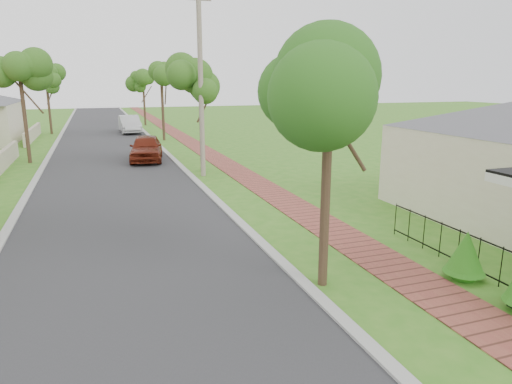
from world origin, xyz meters
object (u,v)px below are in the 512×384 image
parked_car_red (146,148)px  near_tree (330,79)px  utility_pole (201,86)px  parked_car_white (130,124)px

parked_car_red → near_tree: 19.47m
parked_car_red → utility_pole: size_ratio=0.52×
near_tree → utility_pole: 13.41m
utility_pole → near_tree: bearing=-90.9°
parked_car_red → near_tree: (2.00, -18.96, 3.96)m
parked_car_white → utility_pole: bearing=-86.8°
parked_car_white → near_tree: 35.18m
parked_car_red → near_tree: near_tree is taller
parked_car_red → utility_pole: 7.01m
parked_car_red → parked_car_white: 15.96m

